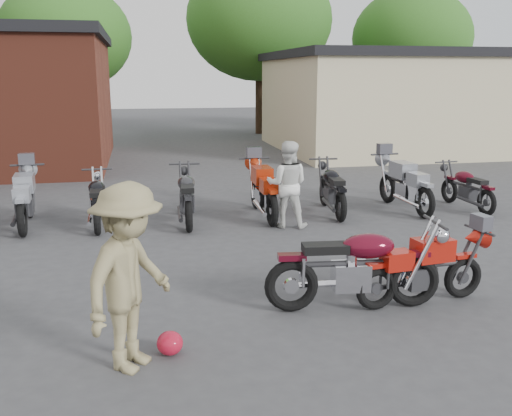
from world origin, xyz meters
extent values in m
plane|color=#39393C|center=(0.00, 0.00, 0.00)|extent=(90.00, 90.00, 0.00)
cube|color=#C2BB8B|center=(8.50, 15.00, 1.75)|extent=(10.00, 8.00, 3.50)
ellipsoid|color=#A91228|center=(-1.75, -0.57, 0.13)|extent=(0.37, 0.37, 0.26)
imported|color=silver|center=(0.79, 4.25, 0.84)|extent=(0.98, 0.86, 1.68)
imported|color=#8E8157|center=(-2.13, -0.75, 0.95)|extent=(1.29, 1.42, 1.91)
camera|label=1|loc=(-1.98, -6.18, 2.90)|focal=40.00mm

